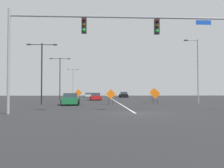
% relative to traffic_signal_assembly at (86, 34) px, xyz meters
% --- Properties ---
extents(ground, '(152.24, 152.24, 0.00)m').
position_rel_traffic_signal_assembly_xyz_m(ground, '(3.46, 0.01, -5.53)').
color(ground, '#2D2D30').
extents(road_centre_stripe, '(0.16, 84.58, 0.01)m').
position_rel_traffic_signal_assembly_xyz_m(road_centre_stripe, '(3.46, 42.30, -5.53)').
color(road_centre_stripe, white).
rests_on(road_centre_stripe, ground).
extents(traffic_signal_assembly, '(15.48, 0.44, 7.25)m').
position_rel_traffic_signal_assembly_xyz_m(traffic_signal_assembly, '(0.00, 0.00, 0.00)').
color(traffic_signal_assembly, gray).
rests_on(traffic_signal_assembly, ground).
extents(street_lamp_mid_left, '(3.11, 0.24, 7.90)m').
position_rel_traffic_signal_assembly_xyz_m(street_lamp_mid_left, '(-6.61, 50.68, -0.87)').
color(street_lamp_mid_left, gray).
rests_on(street_lamp_mid_left, ground).
extents(street_lamp_near_left, '(1.84, 0.24, 8.23)m').
position_rel_traffic_signal_assembly_xyz_m(street_lamp_near_left, '(13.33, 13.29, -1.00)').
color(street_lamp_near_left, gray).
rests_on(street_lamp_near_left, ground).
extents(street_lamp_far_right, '(3.57, 0.24, 7.30)m').
position_rel_traffic_signal_assembly_xyz_m(street_lamp_far_right, '(-5.98, 12.28, -1.15)').
color(street_lamp_far_right, black).
rests_on(street_lamp_far_right, ground).
extents(street_lamp_near_right, '(3.70, 0.24, 7.57)m').
position_rel_traffic_signal_assembly_xyz_m(street_lamp_near_right, '(-6.19, 26.52, -0.99)').
color(street_lamp_near_right, black).
rests_on(street_lamp_near_right, ground).
extents(construction_sign_left_lane, '(1.28, 0.11, 1.92)m').
position_rel_traffic_signal_assembly_xyz_m(construction_sign_left_lane, '(7.84, 12.88, -4.34)').
color(construction_sign_left_lane, orange).
rests_on(construction_sign_left_lane, ground).
extents(construction_sign_right_shoulder, '(1.31, 0.36, 2.12)m').
position_rel_traffic_signal_assembly_xyz_m(construction_sign_right_shoulder, '(9.10, 19.39, -4.19)').
color(construction_sign_right_shoulder, orange).
rests_on(construction_sign_right_shoulder, ground).
extents(construction_sign_left_shoulder, '(1.23, 0.07, 1.94)m').
position_rel_traffic_signal_assembly_xyz_m(construction_sign_left_shoulder, '(-2.63, 23.30, -4.31)').
color(construction_sign_left_shoulder, orange).
rests_on(construction_sign_left_shoulder, ground).
extents(construction_sign_median_near, '(1.17, 0.14, 1.83)m').
position_rel_traffic_signal_assembly_xyz_m(construction_sign_median_near, '(2.21, 10.74, -4.38)').
color(construction_sign_median_near, orange).
rests_on(construction_sign_median_near, ground).
extents(car_black_far, '(2.17, 4.37, 1.48)m').
position_rel_traffic_signal_assembly_xyz_m(car_black_far, '(6.95, 44.43, -4.85)').
color(car_black_far, black).
rests_on(car_black_far, ground).
extents(car_silver_mid, '(1.94, 3.95, 1.25)m').
position_rel_traffic_signal_assembly_xyz_m(car_silver_mid, '(-2.34, 50.80, -4.94)').
color(car_silver_mid, '#B7BABF').
rests_on(car_silver_mid, ground).
extents(car_green_near, '(2.15, 4.08, 1.36)m').
position_rel_traffic_signal_assembly_xyz_m(car_green_near, '(-2.40, 11.21, -4.90)').
color(car_green_near, '#196B38').
rests_on(car_green_near, ground).
extents(car_red_distant, '(2.10, 4.40, 1.32)m').
position_rel_traffic_signal_assembly_xyz_m(car_red_distant, '(0.16, 26.79, -4.89)').
color(car_red_distant, red).
rests_on(car_red_distant, ground).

